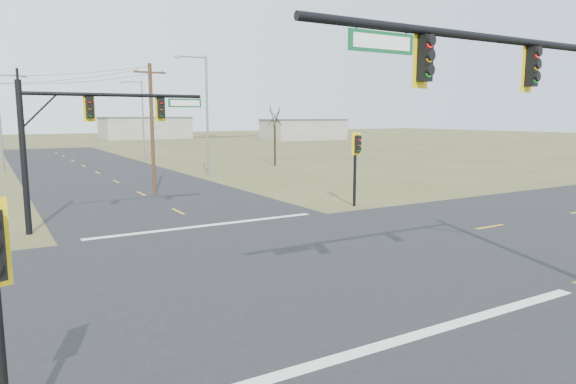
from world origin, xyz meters
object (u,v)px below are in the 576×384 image
(bare_tree_c, at_px, (275,116))
(mast_arm_near, at_px, (540,105))
(mast_arm_far, at_px, (90,123))
(utility_pole_near, at_px, (152,128))
(streetlight_c, at_px, (2,117))
(pedestal_signal_ne, at_px, (357,153))
(streetlight_b, at_px, (141,116))
(streetlight_a, at_px, (205,109))

(bare_tree_c, bearing_deg, mast_arm_near, -109.47)
(bare_tree_c, bearing_deg, mast_arm_far, -134.99)
(utility_pole_near, relative_size, streetlight_c, 0.95)
(pedestal_signal_ne, bearing_deg, streetlight_c, 136.93)
(streetlight_b, height_order, bare_tree_c, streetlight_b)
(mast_arm_far, relative_size, streetlight_b, 0.91)
(mast_arm_near, relative_size, streetlight_b, 1.19)
(bare_tree_c, bearing_deg, streetlight_c, 166.20)
(mast_arm_near, height_order, bare_tree_c, mast_arm_near)
(utility_pole_near, xyz_separation_m, streetlight_a, (7.38, 8.86, 1.39))
(utility_pole_near, relative_size, streetlight_a, 0.83)
(utility_pole_near, relative_size, streetlight_b, 0.92)
(pedestal_signal_ne, bearing_deg, bare_tree_c, 89.23)
(bare_tree_c, bearing_deg, streetlight_b, 128.26)
(pedestal_signal_ne, height_order, streetlight_a, streetlight_a)
(mast_arm_near, distance_m, mast_arm_far, 19.72)
(utility_pole_near, bearing_deg, mast_arm_near, -82.78)
(mast_arm_near, xyz_separation_m, pedestal_signal_ne, (6.00, 15.71, -2.52))
(mast_arm_near, xyz_separation_m, streetlight_c, (-11.67, 47.41, -0.45))
(pedestal_signal_ne, distance_m, streetlight_b, 39.33)
(utility_pole_near, distance_m, streetlight_a, 11.62)
(mast_arm_far, relative_size, streetlight_c, 0.93)
(streetlight_b, bearing_deg, bare_tree_c, -34.47)
(bare_tree_c, bearing_deg, streetlight_a, -151.43)
(streetlight_a, bearing_deg, streetlight_c, 154.54)
(streetlight_a, bearing_deg, pedestal_signal_ne, -72.07)
(mast_arm_far, bearing_deg, streetlight_b, 60.93)
(utility_pole_near, bearing_deg, streetlight_c, 111.64)
(streetlight_b, xyz_separation_m, bare_tree_c, (10.97, -13.91, 0.04))
(streetlight_b, xyz_separation_m, streetlight_c, (-15.18, -7.49, -0.12))
(streetlight_b, relative_size, bare_tree_c, 1.39)
(mast_arm_far, bearing_deg, utility_pole_near, 47.19)
(mast_arm_far, relative_size, utility_pole_near, 0.98)
(mast_arm_far, distance_m, utility_pole_near, 10.47)
(mast_arm_far, height_order, bare_tree_c, mast_arm_far)
(mast_arm_near, bearing_deg, utility_pole_near, 87.53)
(mast_arm_near, bearing_deg, pedestal_signal_ne, 59.42)
(streetlight_c, bearing_deg, bare_tree_c, -37.62)
(streetlight_a, distance_m, streetlight_c, 19.84)
(mast_arm_far, bearing_deg, streetlight_a, 43.20)
(streetlight_a, height_order, streetlight_c, streetlight_a)
(streetlight_b, relative_size, streetlight_c, 1.02)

